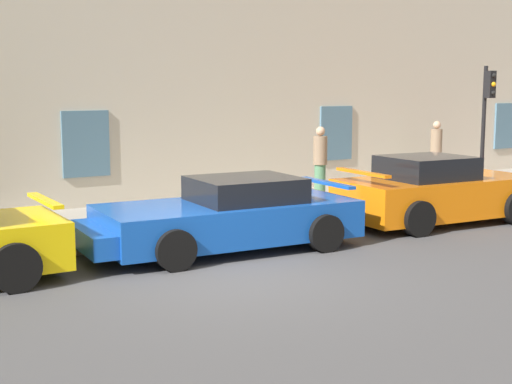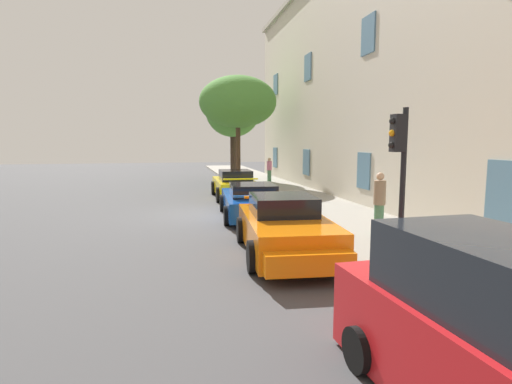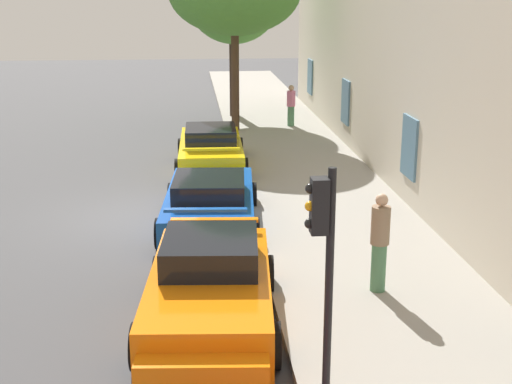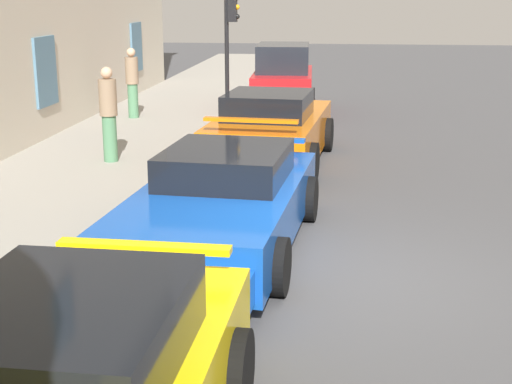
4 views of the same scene
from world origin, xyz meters
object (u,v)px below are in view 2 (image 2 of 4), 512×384
traffic_light (399,166)px  pedestrian_admiring (379,203)px  hatchback_parked (489,342)px  tree_far_end (233,111)px  sportscar_white_middle (286,231)px  tree_near_kerb (238,102)px  sportscar_red_lead (234,185)px  pedestrian_strolling (269,169)px  sportscar_yellow_flank (251,201)px

traffic_light → pedestrian_admiring: bearing=155.2°
hatchback_parked → tree_far_end: 25.79m
sportscar_white_middle → tree_near_kerb: tree_near_kerb is taller
hatchback_parked → sportscar_white_middle: bearing=-177.2°
tree_far_end → pedestrian_admiring: 18.78m
sportscar_red_lead → hatchback_parked: 16.77m
sportscar_white_middle → traffic_light: size_ratio=1.47×
pedestrian_admiring → sportscar_red_lead: bearing=-164.7°
sportscar_white_middle → tree_near_kerb: (-16.12, 1.50, 4.62)m
tree_near_kerb → pedestrian_strolling: tree_near_kerb is taller
sportscar_yellow_flank → tree_near_kerb: size_ratio=0.75×
traffic_light → sportscar_white_middle: bearing=-155.6°
sportscar_white_middle → tree_far_end: bearing=175.1°
tree_far_end → traffic_light: tree_far_end is taller
sportscar_yellow_flank → sportscar_white_middle: size_ratio=1.06×
sportscar_yellow_flank → traffic_light: bearing=7.5°
traffic_light → hatchback_parked: bearing=-16.3°
pedestrian_admiring → hatchback_parked: bearing=-21.0°
sportscar_red_lead → sportscar_yellow_flank: bearing=-2.0°
sportscar_red_lead → tree_near_kerb: size_ratio=0.74×
sportscar_red_lead → pedestrian_strolling: (-6.15, 3.34, 0.33)m
sportscar_red_lead → traffic_light: size_ratio=1.54×
sportscar_white_middle → tree_near_kerb: bearing=174.7°
hatchback_parked → traffic_light: 3.78m
sportscar_white_middle → tree_near_kerb: 16.83m
tree_far_end → pedestrian_admiring: (18.33, 1.35, -3.87)m
sportscar_red_lead → sportscar_white_middle: bearing=-2.0°
tree_far_end → traffic_light: size_ratio=2.05×
tree_near_kerb → sportscar_red_lead: bearing=-11.6°
sportscar_red_lead → sportscar_white_middle: 10.67m
pedestrian_strolling → tree_near_kerb: bearing=-72.6°
traffic_light → pedestrian_strolling: traffic_light is taller
tree_near_kerb → pedestrian_admiring: tree_near_kerb is taller
sportscar_red_lead → pedestrian_strolling: size_ratio=3.14×
sportscar_red_lead → hatchback_parked: bearing=-0.3°
traffic_light → pedestrian_admiring: (-3.79, 1.75, -1.30)m
sportscar_red_lead → hatchback_parked: hatchback_parked is taller
sportscar_white_middle → pedestrian_admiring: (-0.99, 3.02, 0.43)m
sportscar_white_middle → hatchback_parked: hatchback_parked is taller
sportscar_white_middle → tree_near_kerb: size_ratio=0.71×
hatchback_parked → pedestrian_admiring: 7.61m
tree_near_kerb → tree_far_end: bearing=176.9°
sportscar_yellow_flank → pedestrian_strolling: size_ratio=3.18×
sportscar_red_lead → pedestrian_strolling: bearing=151.5°
sportscar_red_lead → tree_far_end: (-8.66, 1.30, 4.31)m
hatchback_parked → pedestrian_admiring: (-7.10, 2.72, 0.24)m
tree_near_kerb → pedestrian_admiring: 15.76m
pedestrian_strolling → hatchback_parked: bearing=-8.5°
hatchback_parked → traffic_light: bearing=163.7°
tree_far_end → pedestrian_strolling: 5.13m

